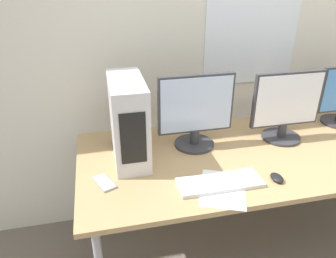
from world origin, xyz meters
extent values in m
cube|color=beige|center=(0.00, 1.01, 1.35)|extent=(8.00, 0.06, 2.70)
cube|color=tan|center=(0.00, 0.44, 0.76)|extent=(2.36, 0.88, 0.03)
cylinder|color=#99999E|center=(-1.10, 0.80, 0.37)|extent=(0.04, 0.04, 0.75)
cube|color=silver|center=(-0.88, 0.54, 1.00)|extent=(0.18, 0.42, 0.45)
cube|color=black|center=(-0.88, 0.33, 1.00)|extent=(0.12, 0.00, 0.27)
cylinder|color=#333338|center=(-0.50, 0.59, 0.78)|extent=(0.23, 0.23, 0.02)
cylinder|color=#333338|center=(-0.50, 0.59, 0.83)|extent=(0.05, 0.05, 0.09)
cube|color=#333338|center=(-0.50, 0.59, 1.04)|extent=(0.44, 0.03, 0.34)
cube|color=silver|center=(-0.50, 0.57, 1.04)|extent=(0.41, 0.00, 0.32)
cylinder|color=#333338|center=(0.05, 0.55, 0.78)|extent=(0.23, 0.23, 0.02)
cylinder|color=#333338|center=(0.05, 0.55, 0.83)|extent=(0.05, 0.05, 0.09)
cube|color=#333338|center=(0.05, 0.55, 1.03)|extent=(0.43, 0.03, 0.33)
cube|color=white|center=(0.05, 0.54, 1.03)|extent=(0.41, 0.00, 0.31)
cube|color=silver|center=(-0.49, 0.19, 0.78)|extent=(0.42, 0.15, 0.02)
cube|color=white|center=(-0.49, 0.19, 0.80)|extent=(0.38, 0.13, 0.00)
ellipsoid|color=black|center=(-0.20, 0.16, 0.79)|extent=(0.06, 0.09, 0.03)
cube|color=#99999E|center=(-1.04, 0.32, 0.78)|extent=(0.12, 0.16, 0.01)
cube|color=white|center=(-0.49, 0.15, 0.77)|extent=(0.31, 0.35, 0.00)
camera|label=1|loc=(-1.02, -1.03, 1.74)|focal=35.00mm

